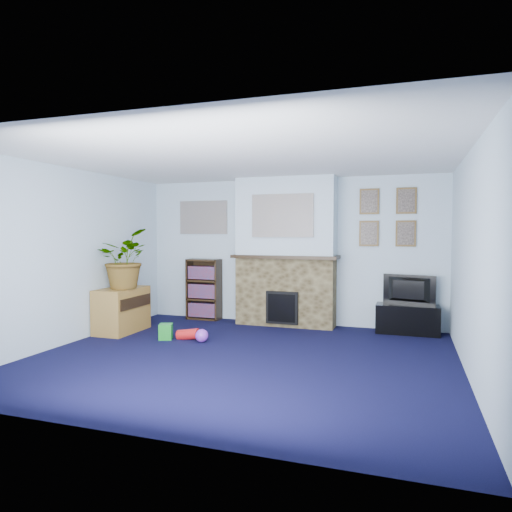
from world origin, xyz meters
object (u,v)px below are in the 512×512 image
(bookshelf, at_px, (204,291))
(sideboard, at_px, (122,309))
(tv_stand, at_px, (407,319))
(television, at_px, (408,290))

(bookshelf, distance_m, sideboard, 1.54)
(tv_stand, height_order, sideboard, sideboard)
(sideboard, bearing_deg, tv_stand, 16.94)
(tv_stand, height_order, television, television)
(tv_stand, xyz_separation_m, sideboard, (-4.14, -1.26, 0.12))
(bookshelf, relative_size, sideboard, 1.22)
(tv_stand, distance_m, television, 0.43)
(television, distance_m, bookshelf, 3.38)
(television, relative_size, sideboard, 0.90)
(television, bearing_deg, sideboard, 29.48)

